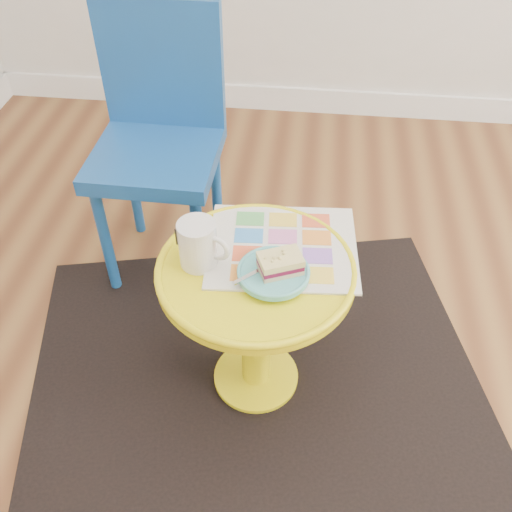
# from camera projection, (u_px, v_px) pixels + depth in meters

# --- Properties ---
(room_walls) EXTENTS (4.00, 4.00, 4.00)m
(room_walls) POSITION_uv_depth(u_px,v_px,m) (149.00, 221.00, 2.12)
(room_walls) COLOR silver
(room_walls) RESTS_ON ground
(rug) EXTENTS (1.52, 1.37, 0.01)m
(rug) POSITION_uv_depth(u_px,v_px,m) (256.00, 378.00, 1.69)
(rug) COLOR black
(rug) RESTS_ON ground
(side_table) EXTENTS (0.48, 0.48, 0.46)m
(side_table) POSITION_uv_depth(u_px,v_px,m) (256.00, 304.00, 1.46)
(side_table) COLOR yellow
(side_table) RESTS_ON ground
(chair) EXTENTS (0.39, 0.39, 0.86)m
(chair) POSITION_uv_depth(u_px,v_px,m) (159.00, 130.00, 1.77)
(chair) COLOR #164B92
(chair) RESTS_ON ground
(newspaper) EXTENTS (0.39, 0.34, 0.01)m
(newspaper) POSITION_uv_depth(u_px,v_px,m) (282.00, 247.00, 1.42)
(newspaper) COLOR silver
(newspaper) RESTS_ON side_table
(mug) EXTENTS (0.13, 0.09, 0.12)m
(mug) POSITION_uv_depth(u_px,v_px,m) (199.00, 243.00, 1.34)
(mug) COLOR silver
(mug) RESTS_ON side_table
(plate) EXTENTS (0.17, 0.17, 0.02)m
(plate) POSITION_uv_depth(u_px,v_px,m) (273.00, 273.00, 1.33)
(plate) COLOR #56B4B5
(plate) RESTS_ON newspaper
(cake_slice) EXTENTS (0.12, 0.10, 0.04)m
(cake_slice) POSITION_uv_depth(u_px,v_px,m) (280.00, 263.00, 1.32)
(cake_slice) COLOR #D3BC8C
(cake_slice) RESTS_ON plate
(fork) EXTENTS (0.12, 0.11, 0.00)m
(fork) POSITION_uv_depth(u_px,v_px,m) (261.00, 270.00, 1.33)
(fork) COLOR silver
(fork) RESTS_ON plate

